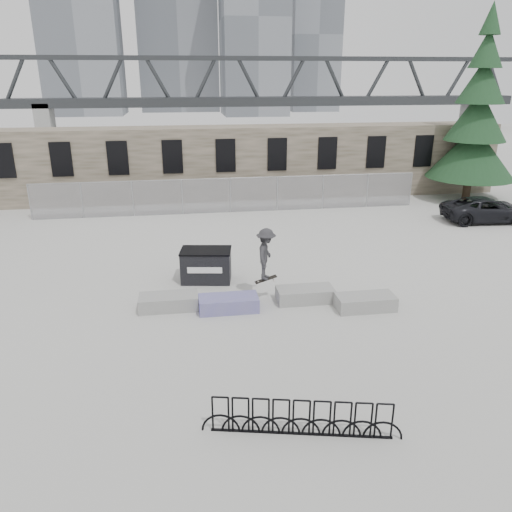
# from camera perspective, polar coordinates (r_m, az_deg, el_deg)

# --- Properties ---
(ground) EXTENTS (120.00, 120.00, 0.00)m
(ground) POSITION_cam_1_polar(r_m,az_deg,el_deg) (17.54, 1.26, -5.55)
(ground) COLOR beige
(ground) RESTS_ON ground
(stone_wall) EXTENTS (36.00, 2.58, 4.50)m
(stone_wall) POSITION_cam_1_polar(r_m,az_deg,el_deg) (32.37, -3.68, 10.59)
(stone_wall) COLOR brown
(stone_wall) RESTS_ON ground
(chainlink_fence) EXTENTS (22.06, 0.06, 2.02)m
(chainlink_fence) POSITION_cam_1_polar(r_m,az_deg,el_deg) (28.95, -2.96, 7.01)
(chainlink_fence) COLOR gray
(chainlink_fence) RESTS_ON ground
(planter_far_left) EXTENTS (2.00, 0.90, 0.50)m
(planter_far_left) POSITION_cam_1_polar(r_m,az_deg,el_deg) (17.39, -9.95, -5.12)
(planter_far_left) COLOR #959592
(planter_far_left) RESTS_ON ground
(planter_center_left) EXTENTS (2.00, 0.90, 0.50)m
(planter_center_left) POSITION_cam_1_polar(r_m,az_deg,el_deg) (17.04, -3.16, -5.37)
(planter_center_left) COLOR #3C349E
(planter_center_left) RESTS_ON ground
(planter_center_right) EXTENTS (2.00, 0.90, 0.50)m
(planter_center_right) POSITION_cam_1_polar(r_m,az_deg,el_deg) (17.76, 5.62, -4.34)
(planter_center_right) COLOR #959592
(planter_center_right) RESTS_ON ground
(planter_offset) EXTENTS (2.00, 0.90, 0.50)m
(planter_offset) POSITION_cam_1_polar(r_m,az_deg,el_deg) (17.51, 12.39, -5.12)
(planter_offset) COLOR #959592
(planter_offset) RESTS_ON ground
(dumpster) EXTENTS (2.08, 1.45, 1.26)m
(dumpster) POSITION_cam_1_polar(r_m,az_deg,el_deg) (19.36, -5.71, -1.05)
(dumpster) COLOR black
(dumpster) RESTS_ON ground
(bike_rack) EXTENTS (4.40, 1.02, 0.90)m
(bike_rack) POSITION_cam_1_polar(r_m,az_deg,el_deg) (11.63, 5.20, -17.97)
(bike_rack) COLOR black
(bike_rack) RESTS_ON ground
(spruce_tree) EXTENTS (5.33, 5.33, 11.50)m
(spruce_tree) POSITION_cam_1_polar(r_m,az_deg,el_deg) (34.31, 23.83, 13.31)
(spruce_tree) COLOR #38281E
(spruce_tree) RESTS_ON ground
(skyline_towers) EXTENTS (58.00, 28.00, 48.00)m
(skyline_towers) POSITION_cam_1_polar(r_m,az_deg,el_deg) (110.18, -8.55, 26.82)
(skyline_towers) COLOR slate
(skyline_towers) RESTS_ON ground
(truss_bridge) EXTENTS (70.00, 3.00, 9.80)m
(truss_bridge) POSITION_cam_1_polar(r_m,az_deg,el_deg) (71.79, 1.73, 17.36)
(truss_bridge) COLOR #2D3033
(truss_bridge) RESTS_ON ground
(suv) EXTENTS (4.86, 2.50, 1.31)m
(suv) POSITION_cam_1_polar(r_m,az_deg,el_deg) (29.94, 24.86, 4.85)
(suv) COLOR black
(suv) RESTS_ON ground
(skateboarder) EXTENTS (1.02, 1.34, 1.97)m
(skateboarder) POSITION_cam_1_polar(r_m,az_deg,el_deg) (17.26, 1.15, 0.21)
(skateboarder) COLOR #2D2C2F
(skateboarder) RESTS_ON ground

